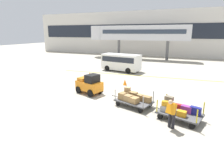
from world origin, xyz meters
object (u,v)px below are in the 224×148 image
(safety_cone_near, at_px, (90,74))
(safety_cone_far, at_px, (125,82))
(baggage_cart_lead, at_px, (133,98))
(baggage_tug, at_px, (89,84))
(baggage_cart_middle, at_px, (178,110))
(baggage_handler, at_px, (171,112))
(shuttle_van, at_px, (121,61))

(safety_cone_near, xyz_separation_m, safety_cone_far, (4.59, -1.59, 0.00))
(baggage_cart_lead, relative_size, safety_cone_far, 5.60)
(baggage_tug, bearing_deg, safety_cone_far, 60.90)
(baggage_cart_lead, distance_m, safety_cone_far, 4.90)
(baggage_cart_middle, bearing_deg, baggage_cart_lead, 163.42)
(baggage_tug, relative_size, baggage_handler, 1.49)
(baggage_handler, distance_m, safety_cone_near, 12.33)
(baggage_tug, distance_m, safety_cone_near, 5.64)
(shuttle_van, bearing_deg, baggage_tug, -85.75)
(baggage_tug, distance_m, shuttle_van, 9.28)
(baggage_tug, height_order, safety_cone_far, baggage_tug)
(baggage_cart_lead, bearing_deg, safety_cone_near, 137.71)
(baggage_cart_lead, bearing_deg, baggage_tug, 163.76)
(baggage_cart_lead, bearing_deg, baggage_cart_middle, -16.58)
(baggage_cart_middle, height_order, shuttle_van, shuttle_van)
(baggage_tug, xyz_separation_m, baggage_cart_lead, (3.89, -1.13, -0.22))
(baggage_tug, bearing_deg, shuttle_van, 94.25)
(baggage_cart_middle, relative_size, safety_cone_far, 5.60)
(baggage_cart_lead, xyz_separation_m, baggage_cart_middle, (2.90, -0.86, -0.02))
(baggage_cart_middle, bearing_deg, shuttle_van, 123.64)
(baggage_handler, height_order, safety_cone_near, baggage_handler)
(baggage_tug, xyz_separation_m, safety_cone_far, (1.85, 3.32, -0.48))
(shuttle_van, height_order, safety_cone_near, shuttle_van)
(baggage_cart_middle, bearing_deg, baggage_tug, 163.61)
(baggage_tug, distance_m, safety_cone_far, 3.82)
(baggage_handler, xyz_separation_m, safety_cone_near, (-9.24, 8.14, -0.59))
(safety_cone_far, bearing_deg, baggage_cart_lead, -65.34)
(baggage_tug, height_order, baggage_handler, baggage_tug)
(baggage_cart_lead, bearing_deg, safety_cone_far, 114.66)
(baggage_handler, bearing_deg, baggage_cart_middle, 76.62)
(safety_cone_near, bearing_deg, shuttle_van, 64.54)
(baggage_tug, relative_size, baggage_cart_middle, 0.76)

